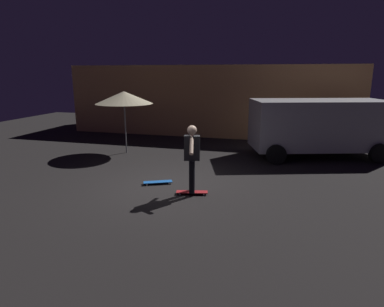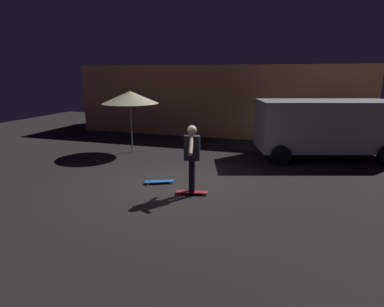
# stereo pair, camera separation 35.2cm
# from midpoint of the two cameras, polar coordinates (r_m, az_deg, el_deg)

# --- Properties ---
(ground_plane) EXTENTS (28.00, 28.00, 0.00)m
(ground_plane) POSITION_cam_midpoint_polar(r_m,az_deg,el_deg) (9.05, -4.97, -5.54)
(ground_plane) COLOR black
(low_building) EXTENTS (13.67, 4.28, 3.30)m
(low_building) POSITION_cam_midpoint_polar(r_m,az_deg,el_deg) (17.54, 3.18, 9.32)
(low_building) COLOR tan
(low_building) RESTS_ON ground_plane
(parked_van) EXTENTS (4.96, 3.37, 2.03)m
(parked_van) POSITION_cam_midpoint_polar(r_m,az_deg,el_deg) (12.68, 19.97, 4.63)
(parked_van) COLOR #B2B2B7
(parked_van) RESTS_ON ground_plane
(patio_umbrella) EXTENTS (2.10, 2.10, 2.30)m
(patio_umbrella) POSITION_cam_midpoint_polar(r_m,az_deg,el_deg) (12.69, -12.30, 9.29)
(patio_umbrella) COLOR slate
(patio_umbrella) RESTS_ON ground_plane
(skateboard_ridden) EXTENTS (0.81, 0.37, 0.07)m
(skateboard_ridden) POSITION_cam_midpoint_polar(r_m,az_deg,el_deg) (8.41, -1.21, -6.61)
(skateboard_ridden) COLOR #AD1E23
(skateboard_ridden) RESTS_ON ground_plane
(skateboard_spare) EXTENTS (0.79, 0.52, 0.07)m
(skateboard_spare) POSITION_cam_midpoint_polar(r_m,az_deg,el_deg) (9.22, -6.94, -4.86)
(skateboard_spare) COLOR #1959B2
(skateboard_spare) RESTS_ON ground_plane
(skater) EXTENTS (0.42, 0.98, 1.67)m
(skater) POSITION_cam_midpoint_polar(r_m,az_deg,el_deg) (8.12, -1.24, -0.10)
(skater) COLOR black
(skater) RESTS_ON skateboard_ridden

